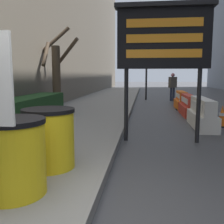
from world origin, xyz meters
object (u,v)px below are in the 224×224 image
at_px(pedestrian_worker, 173,85).
at_px(jersey_barrier_white, 202,115).
at_px(traffic_cone_near, 181,102).
at_px(traffic_light_near_curb, 147,49).
at_px(barrel_drum_middle, 49,138).
at_px(message_board, 164,39).
at_px(traffic_cone_mid, 222,116).
at_px(barrel_drum_foreground, 13,157).
at_px(jersey_barrier_orange_far, 181,101).
at_px(jersey_barrier_red_striped, 188,106).

bearing_deg(pedestrian_worker, jersey_barrier_white, -115.79).
xyz_separation_m(traffic_cone_near, traffic_light_near_curb, (-1.59, 4.88, 2.90)).
bearing_deg(barrel_drum_middle, message_board, 52.79).
relative_size(message_board, pedestrian_worker, 1.88).
height_order(barrel_drum_middle, traffic_cone_mid, barrel_drum_middle).
distance_m(jersey_barrier_white, traffic_cone_mid, 0.68).
distance_m(jersey_barrier_white, traffic_cone_near, 4.06).
bearing_deg(barrel_drum_foreground, barrel_drum_middle, 83.97).
relative_size(barrel_drum_foreground, jersey_barrier_orange_far, 0.55).
bearing_deg(jersey_barrier_red_striped, traffic_light_near_curb, 104.70).
height_order(jersey_barrier_orange_far, traffic_cone_mid, jersey_barrier_orange_far).
relative_size(barrel_drum_foreground, traffic_cone_mid, 1.38).
relative_size(jersey_barrier_red_striped, jersey_barrier_orange_far, 1.20).
xyz_separation_m(message_board, traffic_light_near_curb, (-0.32, 10.87, 0.82)).
height_order(jersey_barrier_orange_far, traffic_cone_near, jersey_barrier_orange_far).
relative_size(jersey_barrier_white, traffic_light_near_curb, 0.47).
xyz_separation_m(jersey_barrier_white, jersey_barrier_red_striped, (0.00, 2.53, -0.04)).
height_order(jersey_barrier_white, pedestrian_worker, pedestrian_worker).
relative_size(barrel_drum_middle, pedestrian_worker, 0.55).
distance_m(message_board, jersey_barrier_orange_far, 7.08).
relative_size(jersey_barrier_red_striped, traffic_light_near_curb, 0.45).
relative_size(barrel_drum_foreground, traffic_light_near_curb, 0.21).
bearing_deg(pedestrian_worker, traffic_light_near_curb, 135.45).
height_order(barrel_drum_foreground, barrel_drum_middle, same).
relative_size(message_board, jersey_barrier_red_striped, 1.58).
height_order(traffic_cone_near, traffic_light_near_curb, traffic_light_near_curb).
bearing_deg(traffic_light_near_curb, traffic_cone_mid, -75.08).
relative_size(barrel_drum_foreground, jersey_barrier_white, 0.44).
bearing_deg(barrel_drum_foreground, traffic_cone_mid, 54.26).
bearing_deg(barrel_drum_middle, traffic_cone_mid, 49.71).
height_order(message_board, traffic_light_near_curb, traffic_light_near_curb).
bearing_deg(jersey_barrier_white, pedestrian_worker, 90.35).
xyz_separation_m(barrel_drum_foreground, barrel_drum_middle, (0.10, 0.96, 0.00)).
bearing_deg(barrel_drum_foreground, jersey_barrier_orange_far, 71.57).
xyz_separation_m(barrel_drum_foreground, pedestrian_worker, (3.31, 13.79, 0.38)).
height_order(traffic_cone_near, pedestrian_worker, pedestrian_worker).
bearing_deg(jersey_barrier_red_striped, barrel_drum_foreground, -112.98).
bearing_deg(traffic_light_near_curb, barrel_drum_middle, -96.73).
xyz_separation_m(barrel_drum_middle, pedestrian_worker, (3.21, 12.83, 0.38)).
bearing_deg(traffic_light_near_curb, message_board, -88.32).
relative_size(traffic_cone_mid, pedestrian_worker, 0.40).
relative_size(barrel_drum_foreground, traffic_cone_near, 1.24).
distance_m(barrel_drum_middle, traffic_cone_mid, 6.06).
bearing_deg(jersey_barrier_white, message_board, -125.14).
xyz_separation_m(barrel_drum_foreground, jersey_barrier_white, (3.36, 5.40, -0.24)).
xyz_separation_m(message_board, traffic_cone_mid, (2.01, 2.12, -2.12)).
relative_size(message_board, jersey_barrier_orange_far, 1.89).
bearing_deg(pedestrian_worker, traffic_cone_near, -116.65).
height_order(barrel_drum_foreground, pedestrian_worker, pedestrian_worker).
xyz_separation_m(barrel_drum_foreground, jersey_barrier_red_striped, (3.36, 7.92, -0.28)).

